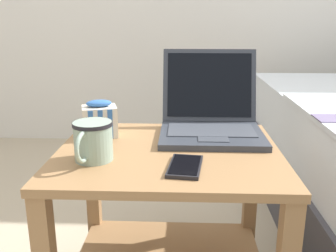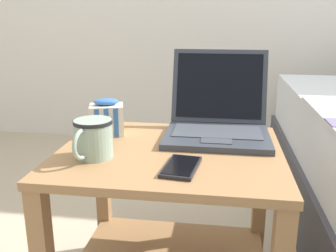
% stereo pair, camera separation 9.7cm
% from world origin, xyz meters
% --- Properties ---
extents(bedside_table, '(0.61, 0.52, 0.50)m').
position_xyz_m(bedside_table, '(0.00, 0.00, 0.32)').
color(bedside_table, '#997047').
rests_on(bedside_table, ground_plane).
extents(laptop, '(0.31, 0.33, 0.25)m').
position_xyz_m(laptop, '(0.13, 0.16, 0.55)').
color(laptop, '#333842').
rests_on(laptop, bedside_table).
extents(mug_front_left, '(0.10, 0.14, 0.10)m').
position_xyz_m(mug_front_left, '(-0.19, -0.09, 0.56)').
color(mug_front_left, '#8CA593').
rests_on(mug_front_left, bedside_table).
extents(snack_bag, '(0.12, 0.10, 0.11)m').
position_xyz_m(snack_bag, '(-0.22, 0.12, 0.56)').
color(snack_bag, silver).
rests_on(snack_bag, bedside_table).
extents(cell_phone, '(0.09, 0.15, 0.01)m').
position_xyz_m(cell_phone, '(0.05, -0.13, 0.51)').
color(cell_phone, black).
rests_on(cell_phone, bedside_table).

